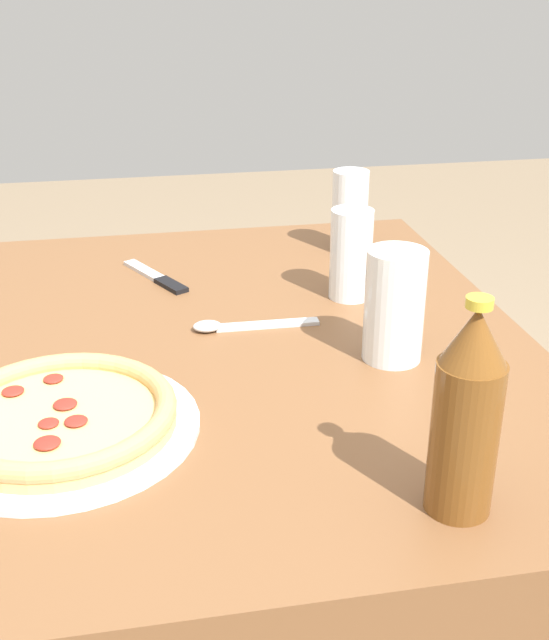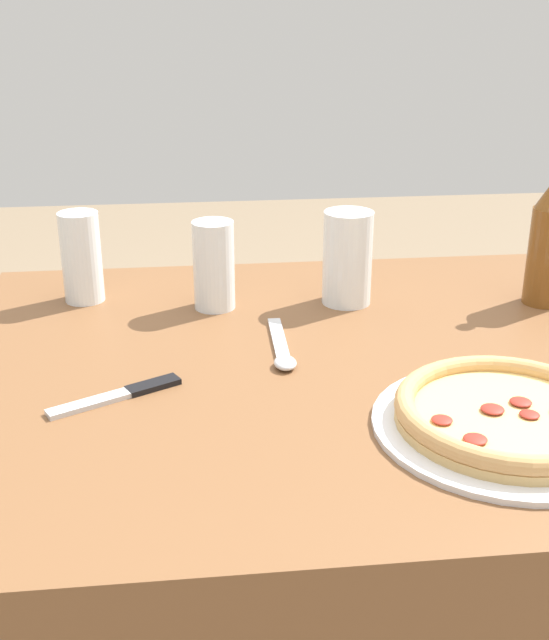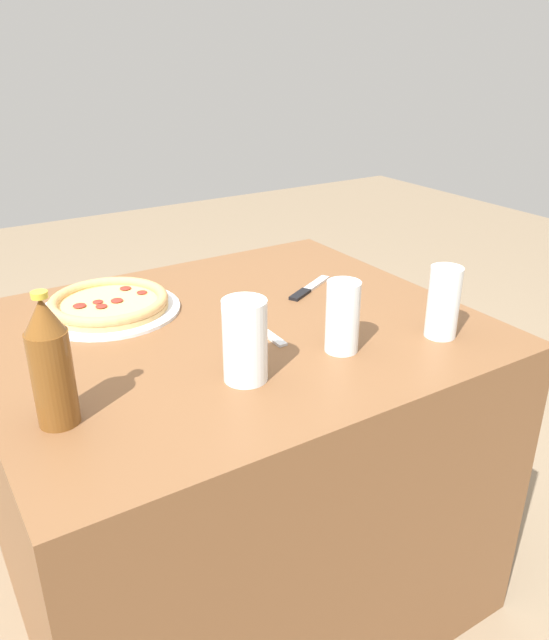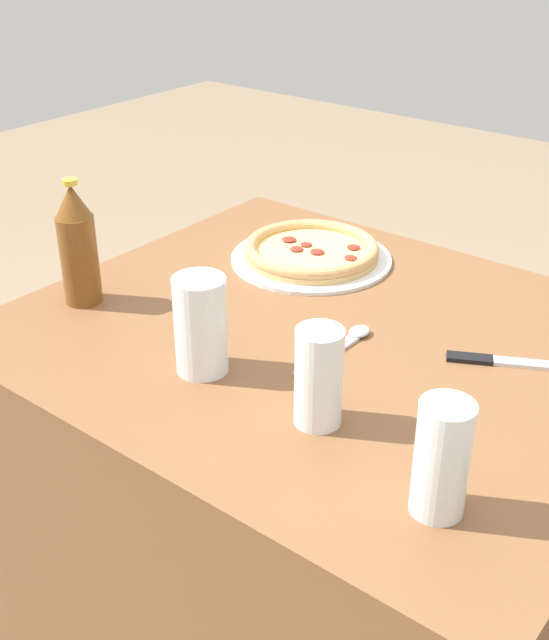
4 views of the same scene
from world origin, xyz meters
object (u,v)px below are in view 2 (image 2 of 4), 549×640
Objects in this scene: pizza_veggie at (508,416)px; glass_red_wine at (82,262)px; spoon at (282,352)px; knife at (122,394)px; glass_iced_tea at (347,262)px; glass_cola at (214,269)px.

glass_red_wine is at bearing 137.80° from pizza_veggie.
knife is at bearing -154.69° from spoon.
knife is (-0.36, -0.31, -0.07)m from glass_iced_tea.
glass_iced_tea is at bearing -0.31° from glass_cola.
spoon is at bearing 25.31° from knife.
spoon is (-0.14, -0.20, -0.07)m from glass_iced_tea.
pizza_veggie is 2.20× the size of glass_cola.
spoon is at bearing -40.06° from glass_red_wine.
glass_cola reaches higher than pizza_veggie.
glass_red_wine reaches higher than knife.
pizza_veggie is 0.56m from glass_cola.
glass_red_wine is at bearing 103.05° from knife.
pizza_veggie is 1.89× the size of knife.
glass_iced_tea is at bearing 104.08° from pizza_veggie.
pizza_veggie is 0.46m from glass_iced_tea.
glass_iced_tea reaches higher than glass_cola.
pizza_veggie is at bearing -75.92° from glass_iced_tea.
glass_cola is at bearing 113.89° from spoon.
glass_cola is at bearing 66.26° from knife.
knife is at bearing -139.48° from glass_iced_tea.
glass_iced_tea is (-0.11, 0.45, 0.05)m from pizza_veggie.
glass_red_wine is 1.04× the size of glass_cola.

